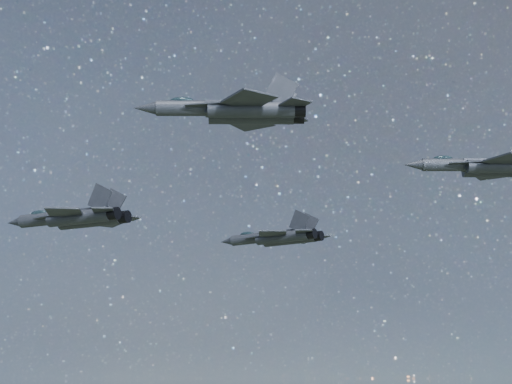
% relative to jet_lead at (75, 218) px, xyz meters
% --- Properties ---
extents(jet_lead, '(18.36, 13.08, 4.68)m').
position_rel_jet_lead_xyz_m(jet_lead, '(0.00, 0.00, 0.00)').
color(jet_lead, '#2B2F36').
extents(jet_left, '(16.09, 11.16, 4.04)m').
position_rel_jet_lead_xyz_m(jet_left, '(18.96, 17.98, -0.87)').
color(jet_left, '#2B2F36').
extents(jet_right, '(15.29, 10.00, 3.95)m').
position_rel_jet_lead_xyz_m(jet_right, '(30.01, -17.28, 3.75)').
color(jet_right, '#2B2F36').
extents(jet_slot, '(14.97, 9.81, 3.85)m').
position_rel_jet_lead_xyz_m(jet_slot, '(47.75, 5.81, 2.44)').
color(jet_slot, '#2B2F36').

